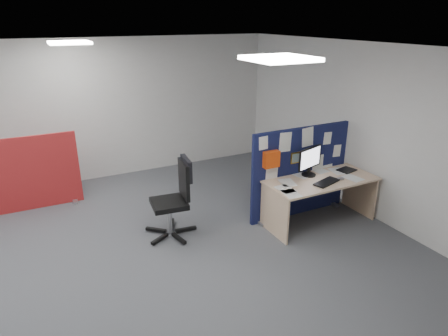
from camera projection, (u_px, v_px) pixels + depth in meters
name	position (u px, v px, depth m)	size (l,w,h in m)	color
floor	(83.00, 288.00, 4.78)	(9.00, 9.00, 0.00)	#4B4E52
ceiling	(47.00, 55.00, 3.82)	(9.00, 7.00, 0.02)	white
wall_back	(43.00, 117.00, 7.22)	(9.00, 0.02, 2.70)	silver
wall_right	(373.00, 133.00, 6.19)	(0.02, 7.00, 2.70)	silver
ceiling_lights	(74.00, 52.00, 4.53)	(4.10, 4.10, 0.04)	white
navy_divider	(299.00, 172.00, 6.34)	(1.77, 0.30, 1.46)	#111D3E
main_desk	(318.00, 189.00, 6.16)	(1.73, 0.77, 0.73)	#D7B28A
monitor_main	(310.00, 160.00, 6.12)	(0.51, 0.22, 0.45)	black
keyboard	(327.00, 182.00, 5.93)	(0.45, 0.18, 0.03)	black
mouse	(340.00, 179.00, 6.04)	(0.10, 0.06, 0.03)	#ABABB0
paper_tray	(346.00, 170.00, 6.41)	(0.28, 0.22, 0.01)	black
red_divider	(26.00, 175.00, 6.53)	(1.68, 0.30, 1.26)	maroon
office_chair	(177.00, 193.00, 5.76)	(0.76, 0.77, 1.16)	black
desk_papers	(311.00, 179.00, 6.05)	(1.44, 0.88, 0.00)	white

